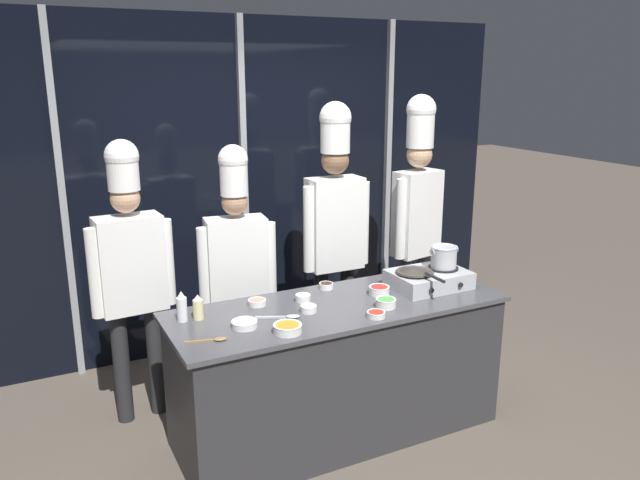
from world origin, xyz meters
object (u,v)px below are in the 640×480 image
chef_sous (237,259)px  chef_head (131,262)px  prep_bowl_soy_glaze (326,285)px  stock_pot (444,256)px  prep_bowl_chili_flakes (376,314)px  serving_spoon_solid (287,316)px  prep_bowl_scallions (386,302)px  prep_bowl_mushrooms (257,302)px  prep_bowl_bell_pepper (379,290)px  squeeze_bottle_clear (182,307)px  prep_bowl_onion (303,297)px  squeeze_bottle_oil (198,307)px  prep_bowl_noodles (244,323)px  prep_bowl_garlic (309,308)px  serving_spoon_slotted (214,340)px  portable_stove (429,279)px  frying_pan (415,270)px  chef_line (335,217)px  prep_bowl_carrots (288,328)px  chef_pastry (418,203)px

chef_sous → chef_head: bearing=3.8°
chef_head → prep_bowl_soy_glaze: bearing=153.1°
stock_pot → chef_head: size_ratio=0.11×
prep_bowl_chili_flakes → serving_spoon_solid: 0.52m
prep_bowl_chili_flakes → prep_bowl_scallions: prep_bowl_scallions is taller
prep_bowl_mushrooms → chef_head: chef_head is taller
prep_bowl_bell_pepper → prep_bowl_chili_flakes: size_ratio=1.21×
squeeze_bottle_clear → prep_bowl_onion: (0.75, -0.03, -0.06)m
prep_bowl_mushrooms → squeeze_bottle_oil: bearing=-172.1°
prep_bowl_bell_pepper → prep_bowl_soy_glaze: bearing=135.1°
prep_bowl_noodles → prep_bowl_bell_pepper: size_ratio=1.11×
prep_bowl_garlic → prep_bowl_scallions: 0.48m
prep_bowl_scallions → serving_spoon_slotted: size_ratio=0.56×
portable_stove → chef_head: bearing=156.5°
prep_bowl_mushrooms → chef_sous: size_ratio=0.06×
squeeze_bottle_clear → frying_pan: bearing=-6.6°
portable_stove → prep_bowl_mushrooms: size_ratio=4.44×
serving_spoon_slotted → chef_head: 1.00m
squeeze_bottle_oil → prep_bowl_scallions: size_ratio=1.20×
stock_pot → prep_bowl_noodles: (-1.44, -0.08, -0.17)m
squeeze_bottle_clear → stock_pot: bearing=-5.5°
serving_spoon_solid → chef_line: size_ratio=0.12×
prep_bowl_carrots → prep_bowl_soy_glaze: (0.52, 0.54, -0.01)m
prep_bowl_chili_flakes → serving_spoon_slotted: 0.95m
serving_spoon_slotted → chef_sous: bearing=63.4°
portable_stove → prep_bowl_noodles: (-1.32, -0.08, -0.04)m
squeeze_bottle_clear → chef_line: chef_line is taller
prep_bowl_chili_flakes → prep_bowl_onion: bearing=122.1°
frying_pan → stock_pot: bearing=1.3°
prep_bowl_noodles → portable_stove: bearing=3.5°
prep_bowl_carrots → serving_spoon_solid: (0.08, 0.20, -0.02)m
squeeze_bottle_oil → prep_bowl_soy_glaze: squeeze_bottle_oil is taller
prep_bowl_bell_pepper → prep_bowl_mushrooms: prep_bowl_bell_pepper is taller
prep_bowl_noodles → chef_head: bearing=117.9°
prep_bowl_garlic → stock_pot: bearing=2.0°
frying_pan → prep_bowl_mushrooms: bearing=168.3°
prep_bowl_chili_flakes → chef_line: (0.29, 1.06, 0.33)m
chef_pastry → prep_bowl_mushrooms: bearing=8.9°
prep_bowl_onion → squeeze_bottle_oil: bearing=178.9°
prep_bowl_carrots → serving_spoon_slotted: size_ratio=0.72×
prep_bowl_chili_flakes → prep_bowl_soy_glaze: size_ratio=1.17×
prep_bowl_scallions → prep_bowl_carrots: bearing=-173.6°
prep_bowl_mushrooms → prep_bowl_carrots: bearing=-90.2°
prep_bowl_noodles → prep_bowl_scallions: size_ratio=1.19×
stock_pot → prep_bowl_carrots: bearing=-168.4°
prep_bowl_carrots → prep_bowl_scallions: size_ratio=1.29×
squeeze_bottle_oil → chef_pastry: chef_pastry is taller
chef_head → prep_bowl_noodles: bearing=114.0°
prep_bowl_bell_pepper → prep_bowl_chili_flakes: bearing=-124.8°
prep_bowl_scallions → serving_spoon_solid: size_ratio=0.50×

